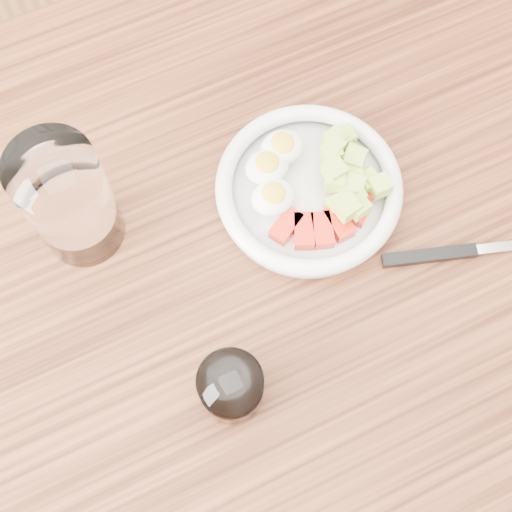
# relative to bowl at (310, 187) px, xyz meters

# --- Properties ---
(ground) EXTENTS (4.00, 4.00, 0.00)m
(ground) POSITION_rel_bowl_xyz_m (-0.08, -0.06, -0.79)
(ground) COLOR brown
(ground) RESTS_ON ground
(dining_table) EXTENTS (1.50, 0.90, 0.77)m
(dining_table) POSITION_rel_bowl_xyz_m (-0.08, -0.06, -0.12)
(dining_table) COLOR brown
(dining_table) RESTS_ON ground
(bowl) EXTENTS (0.21, 0.21, 0.06)m
(bowl) POSITION_rel_bowl_xyz_m (0.00, 0.00, 0.00)
(bowl) COLOR white
(bowl) RESTS_ON dining_table
(fork) EXTENTS (0.22, 0.09, 0.01)m
(fork) POSITION_rel_bowl_xyz_m (0.12, -0.14, -0.01)
(fork) COLOR black
(fork) RESTS_ON dining_table
(water_glass) EXTENTS (0.09, 0.09, 0.16)m
(water_glass) POSITION_rel_bowl_xyz_m (-0.25, 0.07, 0.06)
(water_glass) COLOR white
(water_glass) RESTS_ON dining_table
(coffee_glass) EXTENTS (0.07, 0.07, 0.08)m
(coffee_glass) POSITION_rel_bowl_xyz_m (-0.18, -0.17, 0.02)
(coffee_glass) COLOR white
(coffee_glass) RESTS_ON dining_table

